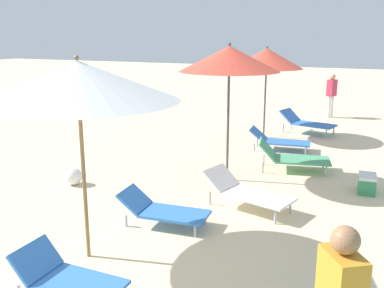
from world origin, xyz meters
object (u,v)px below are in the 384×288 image
(lounger_second_shoreside, at_px, (163,210))
(lounger_farthest_shoreside, at_px, (307,122))
(lounger_second_inland, at_px, (67,278))
(cooler_box, at_px, (367,184))
(beach_ball, at_px, (73,176))
(umbrella_second, at_px, (78,81))
(lounger_third_shoreside, at_px, (292,157))
(lounger_farthest_inland, at_px, (279,140))
(umbrella_third, at_px, (229,59))
(umbrella_farthest, at_px, (267,59))
(lounger_third_inland, at_px, (247,191))
(person_walking_mid, at_px, (332,91))

(lounger_second_shoreside, xyz_separation_m, lounger_farthest_shoreside, (0.80, 7.40, 0.09))
(lounger_second_inland, xyz_separation_m, cooler_box, (2.73, 5.03, -0.12))
(cooler_box, xyz_separation_m, beach_ball, (-5.21, -1.95, -0.00))
(umbrella_second, bearing_deg, lounger_third_shoreside, 71.79)
(umbrella_second, relative_size, lounger_farthest_inland, 1.66)
(lounger_second_inland, relative_size, cooler_box, 2.37)
(umbrella_third, distance_m, lounger_farthest_inland, 3.50)
(lounger_farthest_shoreside, bearing_deg, lounger_third_shoreside, -70.77)
(lounger_second_inland, bearing_deg, lounger_farthest_shoreside, 84.34)
(umbrella_farthest, xyz_separation_m, lounger_farthest_shoreside, (1.02, 0.99, -1.87))
(umbrella_second, height_order, lounger_third_shoreside, umbrella_second)
(umbrella_second, relative_size, umbrella_third, 0.97)
(lounger_third_shoreside, distance_m, lounger_farthest_inland, 1.71)
(lounger_third_inland, height_order, lounger_farthest_shoreside, lounger_farthest_shoreside)
(umbrella_third, distance_m, person_walking_mid, 8.15)
(lounger_second_shoreside, bearing_deg, lounger_farthest_inland, 78.42)
(lounger_third_shoreside, height_order, beach_ball, lounger_third_shoreside)
(lounger_second_shoreside, relative_size, umbrella_third, 0.52)
(lounger_second_shoreside, distance_m, beach_ball, 2.62)
(lounger_second_shoreside, relative_size, beach_ball, 4.18)
(umbrella_third, distance_m, lounger_third_inland, 2.58)
(lounger_third_inland, bearing_deg, lounger_farthest_shoreside, 105.69)
(lounger_third_shoreside, bearing_deg, umbrella_second, -121.90)
(umbrella_farthest, xyz_separation_m, beach_ball, (-2.24, -5.52, -2.04))
(umbrella_second, bearing_deg, lounger_farthest_inland, 81.76)
(lounger_third_inland, relative_size, umbrella_farthest, 0.63)
(umbrella_second, height_order, umbrella_third, umbrella_third)
(umbrella_second, distance_m, lounger_farthest_inland, 6.83)
(lounger_third_inland, height_order, cooler_box, lounger_third_inland)
(umbrella_third, height_order, umbrella_farthest, umbrella_third)
(umbrella_farthest, bearing_deg, person_walking_mid, 72.12)
(lounger_third_shoreside, xyz_separation_m, lounger_farthest_shoreside, (-0.39, 3.79, 0.04))
(lounger_second_inland, height_order, lounger_third_inland, lounger_third_inland)
(umbrella_third, height_order, lounger_third_shoreside, umbrella_third)
(umbrella_second, height_order, lounger_second_shoreside, umbrella_second)
(umbrella_farthest, relative_size, cooler_box, 5.03)
(lounger_second_inland, distance_m, beach_ball, 3.96)
(umbrella_farthest, bearing_deg, lounger_farthest_shoreside, 44.21)
(umbrella_farthest, distance_m, person_walking_mid, 4.38)
(lounger_farthest_inland, distance_m, person_walking_mid, 5.29)
(lounger_second_shoreside, xyz_separation_m, lounger_third_inland, (0.96, 1.17, 0.05))
(lounger_second_shoreside, bearing_deg, umbrella_second, -114.19)
(umbrella_second, xyz_separation_m, umbrella_third, (0.56, 3.70, 0.09))
(cooler_box, bearing_deg, beach_ball, -159.47)
(lounger_third_shoreside, height_order, lounger_farthest_inland, lounger_third_shoreside)
(umbrella_second, bearing_deg, lounger_second_inland, -64.56)
(lounger_third_shoreside, height_order, umbrella_farthest, umbrella_farthest)
(umbrella_second, xyz_separation_m, lounger_second_inland, (0.44, -0.92, -2.01))
(lounger_third_shoreside, xyz_separation_m, lounger_farthest_inland, (-0.67, 1.57, -0.04))
(beach_ball, bearing_deg, lounger_second_inland, -51.17)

